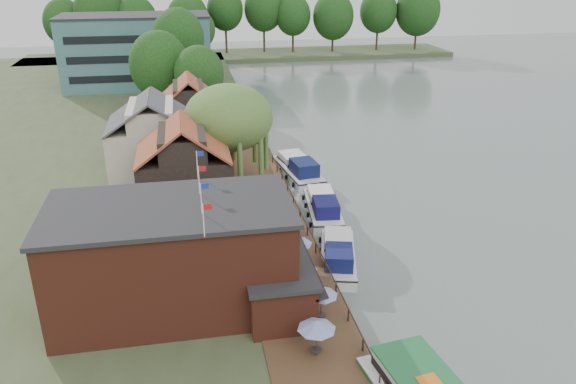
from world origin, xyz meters
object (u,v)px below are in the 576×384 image
umbrella_1 (321,304)px  cruiser_1 (323,204)px  pub (204,254)px  umbrella_2 (301,278)px  umbrella_4 (285,222)px  cruiser_2 (298,166)px  cottage_a (184,167)px  cottage_c (190,112)px  umbrella_3 (296,251)px  umbrella_0 (316,338)px  cruiser_0 (338,252)px  willow (229,137)px  hotel_block (137,51)px  cottage_b (153,136)px

umbrella_1 → cruiser_1: bearing=75.6°
pub → umbrella_2: size_ratio=8.42×
umbrella_4 → cruiser_2: (4.25, 15.44, -0.99)m
pub → cruiser_1: size_ratio=2.05×
pub → cottage_a: cottage_a is taller
cottage_c → umbrella_4: (6.88, -25.64, -2.96)m
umbrella_3 → cruiser_2: 20.86m
umbrella_0 → umbrella_2: same height
cottage_a → umbrella_2: cottage_a is taller
umbrella_3 → cruiser_2: bearing=78.0°
cottage_a → umbrella_4: cottage_a is taller
umbrella_0 → cruiser_1: bearing=74.9°
cruiser_0 → cruiser_1: cruiser_1 is taller
cottage_a → umbrella_0: cottage_a is taller
umbrella_2 → pub: bearing=176.7°
umbrella_1 → cruiser_1: size_ratio=0.24×
cruiser_0 → umbrella_0: bearing=-97.2°
willow → umbrella_2: 20.95m
cruiser_1 → cruiser_2: size_ratio=0.92×
pub → cruiser_2: pub is taller
pub → cruiser_0: pub is taller
umbrella_0 → hotel_block: bearing=100.1°
cottage_c → umbrella_1: cottage_c is taller
hotel_block → cottage_b: hotel_block is taller
cruiser_1 → cruiser_0: bearing=-90.3°
cottage_a → cruiser_0: cottage_a is taller
cottage_c → cruiser_0: bearing=-70.3°
umbrella_1 → umbrella_3: (-0.21, 6.96, 0.00)m
umbrella_4 → cruiser_2: bearing=74.6°
pub → umbrella_3: 7.97m
umbrella_0 → pub: bearing=130.9°
umbrella_4 → cruiser_1: size_ratio=0.25×
pub → umbrella_2: pub is taller
cottage_c → cruiser_0: (10.46, -29.23, -4.12)m
cottage_a → cottage_c: size_ratio=1.01×
cottage_b → umbrella_0: (9.92, -31.84, -2.96)m
cottage_b → willow: bearing=-33.7°
cottage_b → umbrella_1: cottage_b is taller
cottage_b → cottage_c: 9.85m
umbrella_0 → umbrella_2: (0.49, 6.47, 0.00)m
hotel_block → cruiser_2: (19.12, -47.20, -5.85)m
umbrella_2 → cottage_a: bearing=115.7°
umbrella_2 → cruiser_0: bearing=51.7°
cruiser_2 → cottage_a: bearing=-151.9°
umbrella_0 → cruiser_2: 31.09m
cottage_a → cottage_b: size_ratio=0.90×
hotel_block → umbrella_4: (14.88, -62.64, -4.86)m
willow → cottage_b: bearing=146.3°
umbrella_1 → umbrella_4: bearing=90.6°
pub → cottage_c: bearing=90.0°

